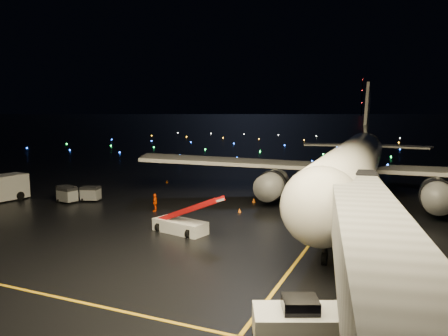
{
  "coord_description": "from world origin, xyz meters",
  "views": [
    {
      "loc": [
        19.14,
        -28.49,
        10.94
      ],
      "look_at": [
        1.75,
        12.0,
        5.0
      ],
      "focal_mm": 35.0,
      "sensor_mm": 36.0,
      "label": 1
    }
  ],
  "objects": [
    {
      "name": "baggage_cart_1",
      "position": [
        -18.63,
        11.4,
        0.91
      ],
      "size": [
        2.46,
        2.01,
        1.82
      ],
      "primitive_type": "cube",
      "rotation": [
        0.0,
        0.0,
        -0.27
      ],
      "color": "gray",
      "rests_on": "ground"
    },
    {
      "name": "airliner",
      "position": [
        13.09,
        25.07,
        7.63
      ],
      "size": [
        55.69,
        53.09,
        15.27
      ],
      "primitive_type": null,
      "rotation": [
        0.0,
        0.0,
        0.04
      ],
      "color": "silver",
      "rests_on": "ground"
    },
    {
      "name": "belt_loader",
      "position": [
        0.54,
        4.85,
        1.78
      ],
      "size": [
        7.62,
        3.58,
        3.57
      ],
      "primitive_type": null,
      "rotation": [
        0.0,
        0.0,
        -0.22
      ],
      "color": "silver",
      "rests_on": "ground"
    },
    {
      "name": "safety_cone_3",
      "position": [
        -14.12,
        27.27,
        0.23
      ],
      "size": [
        0.46,
        0.46,
        0.46
      ],
      "primitive_type": "cone",
      "rotation": [
        0.0,
        0.0,
        -0.15
      ],
      "color": "orange",
      "rests_on": "ground"
    },
    {
      "name": "lane_centre",
      "position": [
        12.0,
        15.0,
        0.01
      ],
      "size": [
        0.25,
        80.0,
        0.02
      ],
      "primitive_type": "cube",
      "color": "gold",
      "rests_on": "ground"
    },
    {
      "name": "taxiway_lights",
      "position": [
        0.0,
        106.0,
        0.18
      ],
      "size": [
        164.0,
        92.0,
        0.36
      ],
      "primitive_type": null,
      "color": "black",
      "rests_on": "ground"
    },
    {
      "name": "baggage_cart_0",
      "position": [
        -15.83,
        12.4,
        0.88
      ],
      "size": [
        2.38,
        1.94,
        1.77
      ],
      "primitive_type": "cube",
      "rotation": [
        0.0,
        0.0,
        0.26
      ],
      "color": "gray",
      "rests_on": "ground"
    },
    {
      "name": "baggage_cart_2",
      "position": [
        -17.79,
        10.64,
        0.9
      ],
      "size": [
        2.34,
        1.83,
        1.8
      ],
      "primitive_type": "cube",
      "rotation": [
        0.0,
        0.0,
        -0.18
      ],
      "color": "gray",
      "rests_on": "ground"
    },
    {
      "name": "crew_c",
      "position": [
        -5.85,
        10.88,
        0.98
      ],
      "size": [
        0.81,
        1.24,
        1.97
      ],
      "primitive_type": "imported",
      "rotation": [
        0.0,
        0.0,
        -1.26
      ],
      "color": "#FF4400",
      "rests_on": "ground"
    },
    {
      "name": "radio_mast",
      "position": [
        -60.0,
        740.0,
        32.0
      ],
      "size": [
        1.8,
        1.8,
        64.0
      ],
      "primitive_type": "cylinder",
      "color": "black",
      "rests_on": "ground"
    },
    {
      "name": "ground",
      "position": [
        0.0,
        300.0,
        0.0
      ],
      "size": [
        2000.0,
        2000.0,
        0.0
      ],
      "primitive_type": "plane",
      "color": "black",
      "rests_on": "ground"
    },
    {
      "name": "pushback_tug",
      "position": [
        14.73,
        -9.07,
        1.05
      ],
      "size": [
        4.95,
        3.84,
        2.09
      ],
      "primitive_type": "cube",
      "rotation": [
        0.0,
        0.0,
        0.4
      ],
      "color": "silver",
      "rests_on": "ground"
    },
    {
      "name": "safety_cone_0",
      "position": [
        2.66,
        14.1,
        0.22
      ],
      "size": [
        0.43,
        0.43,
        0.45
      ],
      "primitive_type": "cone",
      "rotation": [
        0.0,
        0.0,
        -0.1
      ],
      "color": "orange",
      "rests_on": "ground"
    },
    {
      "name": "safety_cone_1",
      "position": [
        5.83,
        26.16,
        0.27
      ],
      "size": [
        0.52,
        0.52,
        0.54
      ],
      "primitive_type": "cone",
      "rotation": [
        0.0,
        0.0,
        0.08
      ],
      "color": "orange",
      "rests_on": "ground"
    },
    {
      "name": "safety_cone_2",
      "position": [
        2.42,
        19.4,
        0.28
      ],
      "size": [
        0.6,
        0.6,
        0.55
      ],
      "primitive_type": "cone",
      "rotation": [
        0.0,
        0.0,
        -0.27
      ],
      "color": "orange",
      "rests_on": "ground"
    }
  ]
}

